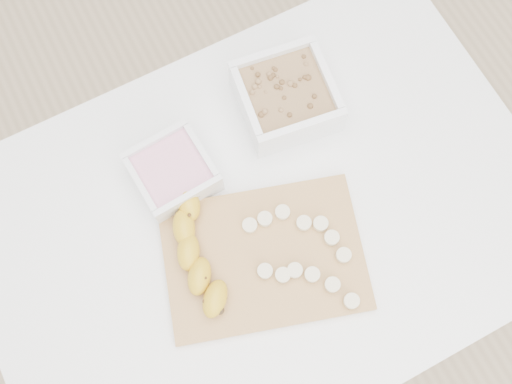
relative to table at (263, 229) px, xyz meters
name	(u,v)px	position (x,y,z in m)	size (l,w,h in m)	color
ground	(261,279)	(0.00, 0.00, -0.65)	(3.50, 3.50, 0.00)	#C6AD89
table	(263,229)	(0.00, 0.00, 0.00)	(1.00, 0.70, 0.75)	white
bowl_yogurt	(173,172)	(-0.11, 0.14, 0.13)	(0.14, 0.14, 0.06)	white
bowl_granola	(286,97)	(0.13, 0.17, 0.14)	(0.18, 0.18, 0.08)	white
cutting_board	(264,257)	(-0.03, -0.07, 0.10)	(0.34, 0.24, 0.01)	tan
banana	(198,254)	(-0.13, -0.01, 0.13)	(0.06, 0.22, 0.04)	gold
banana_slices	(302,251)	(0.03, -0.09, 0.12)	(0.16, 0.22, 0.02)	beige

